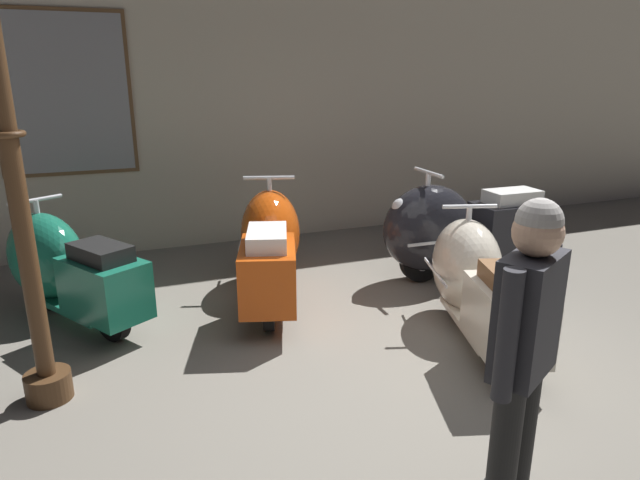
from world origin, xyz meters
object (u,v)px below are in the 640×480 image
scooter_1 (270,246)px  scooter_3 (454,229)px  visitor_0 (524,346)px  scooter_2 (477,281)px  lamppost (0,89)px  scooter_0 (63,267)px

scooter_1 → scooter_3: 1.86m
scooter_1 → visitor_0: size_ratio=1.20×
scooter_2 → scooter_3: (0.58, 1.15, 0.05)m
scooter_3 → lamppost: lamppost is taller
lamppost → scooter_1: bearing=31.9°
scooter_0 → scooter_3: 3.60m
visitor_0 → lamppost: bearing=19.1°
lamppost → scooter_2: bearing=-4.0°
scooter_0 → visitor_0: bearing=-178.8°
scooter_1 → lamppost: 2.54m
scooter_0 → visitor_0: 3.72m
scooter_3 → visitor_0: size_ratio=1.20×
scooter_3 → scooter_0: bearing=-4.0°
scooter_1 → scooter_2: scooter_1 is taller
scooter_0 → scooter_1: (1.73, -0.15, 0.03)m
visitor_0 → scooter_1: bearing=-23.9°
scooter_2 → scooter_3: scooter_3 is taller
lamppost → visitor_0: lamppost is taller
visitor_0 → scooter_0: bearing=3.7°
scooter_3 → visitor_0: visitor_0 is taller
scooter_0 → scooter_3: scooter_3 is taller
scooter_0 → scooter_2: 3.35m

